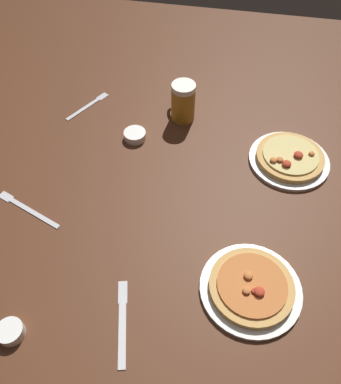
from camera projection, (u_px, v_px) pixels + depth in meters
ground_plane at (170, 199)px, 1.21m from camera, size 2.40×2.40×0.03m
pizza_plate_near at (251, 287)px, 0.99m from camera, size 0.26×0.26×0.05m
pizza_plate_far at (289, 158)px, 1.28m from camera, size 0.26×0.26×0.05m
beer_mug_dark at (183, 101)px, 1.37m from camera, size 0.10×0.12×0.14m
ramekin_sauce at (10, 332)px, 0.93m from camera, size 0.06×0.06×0.03m
ramekin_butter at (135, 135)px, 1.35m from camera, size 0.08×0.08×0.03m
fork_left at (27, 209)px, 1.17m from camera, size 0.23×0.10×0.01m
knife_right at (122, 321)px, 0.95m from camera, size 0.08×0.22×0.01m
fork_spare at (89, 105)px, 1.46m from camera, size 0.11×0.18×0.01m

